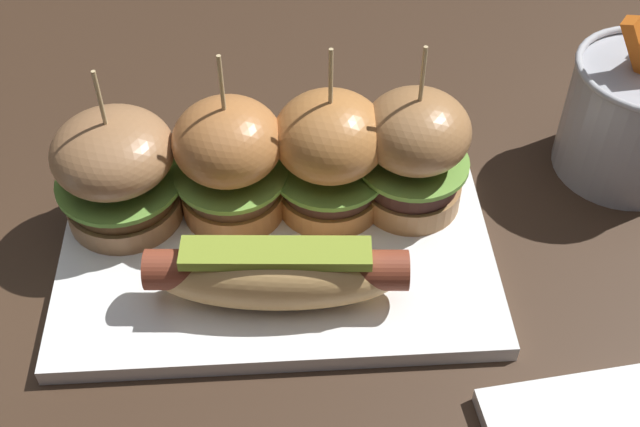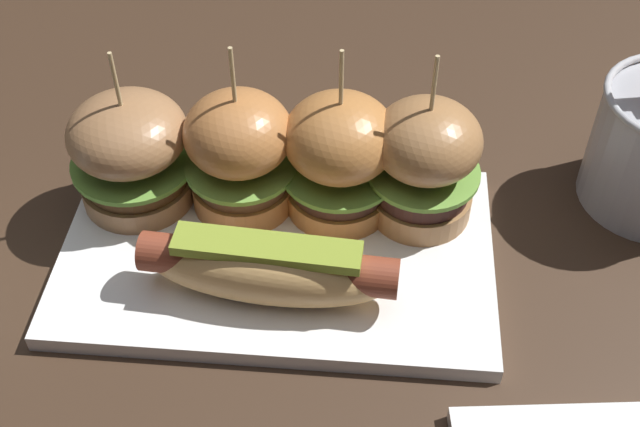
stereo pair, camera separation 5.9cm
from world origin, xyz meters
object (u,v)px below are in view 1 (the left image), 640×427
Objects in this scene: slider_far_right at (414,152)px; slider_center_right at (330,154)px; fries_bucket at (636,116)px; hot_dog at (271,273)px; slider_center_left at (230,161)px; platter_main at (277,259)px; slider_far_left at (117,170)px.

slider_center_right is at bearing 178.44° from slider_far_right.
fries_bucket is at bearing 9.95° from slider_center_right.
slider_far_right reaches higher than fries_bucket.
slider_center_left reaches higher than hot_dog.
platter_main is at bearing -162.17° from fries_bucket.
slider_far_left is 0.22m from slider_far_right.
platter_main is at bearing -130.30° from slider_center_right.
slider_center_right is at bearing -170.05° from fries_bucket.
platter_main is 2.17× the size of fries_bucket.
fries_bucket is at bearing 13.71° from slider_far_right.
slider_center_left and slider_far_right have the same top height.
slider_center_right is (0.05, 0.09, 0.02)m from hot_dog.
slider_far_left is 0.94× the size of slider_center_right.
slider_center_left is 0.14m from slider_far_right.
fries_bucket is (0.30, 0.10, 0.05)m from platter_main.
fries_bucket reaches higher than platter_main.
slider_center_left is (-0.03, 0.09, 0.02)m from hot_dog.
slider_center_right reaches higher than hot_dog.
fries_bucket is at bearing 24.81° from hot_dog.
platter_main is 2.38× the size of slider_far_left.
hot_dog is 0.15m from slider_far_right.
platter_main is 0.13m from slider_far_right.
platter_main is 0.08m from slider_center_left.
hot_dog is (-0.00, -0.04, 0.03)m from platter_main.
slider_far_left and fries_bucket have the same top height.
slider_center_left is (0.08, 0.00, 0.00)m from slider_far_left.
slider_far_right reaches higher than platter_main.
platter_main is 0.09m from slider_center_right.
slider_far_left reaches higher than platter_main.
slider_center_right is 0.26m from fries_bucket.
fries_bucket is (0.33, 0.05, -0.01)m from slider_center_left.
hot_dog is 0.15m from slider_far_left.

